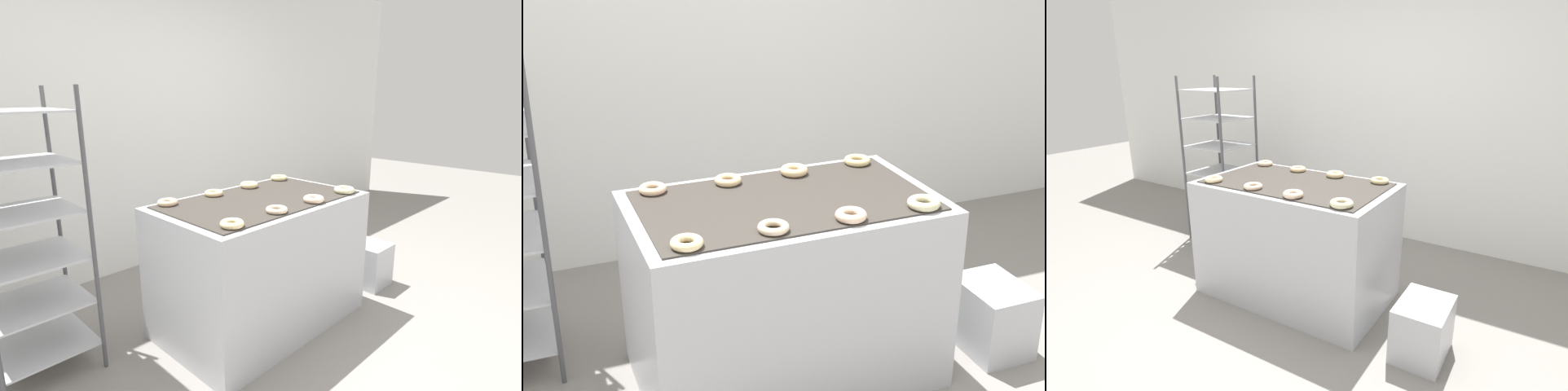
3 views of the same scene
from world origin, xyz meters
TOP-DOWN VIEW (x-y plane):
  - wall_back at (0.00, 2.12)m, footprint 8.00×0.05m
  - fryer_machine at (0.00, 0.65)m, footprint 1.34×0.80m
  - glaze_bin at (1.02, 0.45)m, footprint 0.29×0.38m
  - donut_near_left at (-0.51, 0.36)m, footprint 0.13×0.13m
  - donut_near_midleft at (-0.16, 0.37)m, footprint 0.13×0.13m
  - donut_near_midright at (0.17, 0.36)m, footprint 0.13×0.13m
  - donut_near_right at (0.51, 0.36)m, footprint 0.14×0.14m
  - donut_far_left at (-0.51, 0.95)m, footprint 0.12×0.12m
  - donut_far_midleft at (-0.16, 0.93)m, footprint 0.12×0.12m
  - donut_far_midright at (0.16, 0.93)m, footprint 0.13×0.13m
  - donut_far_right at (0.51, 0.95)m, footprint 0.13×0.13m

SIDE VIEW (x-z plane):
  - glaze_bin at x=1.02m, z-range 0.00..0.35m
  - fryer_machine at x=0.00m, z-range 0.00..0.88m
  - donut_near_midleft at x=-0.16m, z-range 0.88..0.91m
  - donut_far_left at x=-0.51m, z-range 0.88..0.91m
  - donut_far_right at x=0.51m, z-range 0.88..0.91m
  - donut_far_midleft at x=-0.16m, z-range 0.88..0.91m
  - donut_near_left at x=-0.51m, z-range 0.88..0.91m
  - donut_near_midright at x=0.17m, z-range 0.88..0.92m
  - donut_near_right at x=0.51m, z-range 0.88..0.92m
  - donut_far_midright at x=0.16m, z-range 0.88..0.92m
  - wall_back at x=0.00m, z-range 0.00..2.80m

